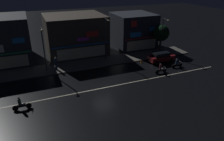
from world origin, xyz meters
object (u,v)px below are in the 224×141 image
at_px(streetlamp_east, 163,33).
at_px(traffic_cone, 142,61).
at_px(streetlamp_west, 43,46).
at_px(parked_car_near_kerb, 161,57).
at_px(motorcycle_opposite_lane, 177,64).
at_px(pedestrian_on_sidewalk, 56,64).
at_px(motorcycle_following, 21,104).
at_px(streetlamp_mid, 106,36).
at_px(motorcycle_lead, 161,69).

height_order(streetlamp_east, traffic_cone, streetlamp_east).
relative_size(streetlamp_west, parked_car_near_kerb, 1.51).
bearing_deg(motorcycle_opposite_lane, traffic_cone, 133.03).
distance_m(parked_car_near_kerb, motorcycle_opposite_lane, 3.04).
height_order(streetlamp_east, pedestrian_on_sidewalk, streetlamp_east).
height_order(parked_car_near_kerb, motorcycle_following, parked_car_near_kerb).
bearing_deg(motorcycle_opposite_lane, pedestrian_on_sidewalk, 156.97).
relative_size(streetlamp_west, streetlamp_east, 1.03).
bearing_deg(streetlamp_mid, parked_car_near_kerb, -27.38).
bearing_deg(streetlamp_west, streetlamp_east, -0.03).
xyz_separation_m(pedestrian_on_sidewalk, motorcycle_lead, (13.76, -6.64, -0.44)).
bearing_deg(streetlamp_mid, streetlamp_west, -172.81).
height_order(streetlamp_east, motorcycle_opposite_lane, streetlamp_east).
xyz_separation_m(pedestrian_on_sidewalk, motorcycle_following, (-4.92, -8.75, -0.44)).
bearing_deg(streetlamp_mid, motorcycle_lead, -55.33).
bearing_deg(traffic_cone, motorcycle_lead, -82.87).
relative_size(streetlamp_east, traffic_cone, 11.44).
height_order(motorcycle_following, traffic_cone, motorcycle_following).
distance_m(streetlamp_east, motorcycle_lead, 8.62).
distance_m(pedestrian_on_sidewalk, traffic_cone, 13.39).
height_order(streetlamp_west, traffic_cone, streetlamp_west).
relative_size(pedestrian_on_sidewalk, motorcycle_lead, 1.05).
xyz_separation_m(motorcycle_lead, traffic_cone, (-0.57, 4.52, -0.36)).
xyz_separation_m(parked_car_near_kerb, motorcycle_lead, (-2.55, -3.70, -0.24)).
height_order(streetlamp_east, parked_car_near_kerb, streetlamp_east).
bearing_deg(streetlamp_west, motorcycle_lead, -23.50).
bearing_deg(parked_car_near_kerb, traffic_cone, 165.13).
relative_size(streetlamp_west, traffic_cone, 11.78).
relative_size(streetlamp_west, motorcycle_lead, 3.41).
bearing_deg(motorcycle_lead, streetlamp_east, 48.31).
height_order(streetlamp_mid, motorcycle_lead, streetlamp_mid).
xyz_separation_m(streetlamp_east, motorcycle_following, (-23.18, -8.69, -3.27)).
distance_m(streetlamp_west, motorcycle_lead, 16.86).
bearing_deg(streetlamp_west, parked_car_near_kerb, -9.28).
relative_size(parked_car_near_kerb, motorcycle_following, 2.26).
distance_m(motorcycle_lead, traffic_cone, 4.57).
xyz_separation_m(streetlamp_west, streetlamp_mid, (9.74, 1.23, 0.15)).
relative_size(parked_car_near_kerb, traffic_cone, 7.82).
height_order(streetlamp_west, streetlamp_east, streetlamp_west).
distance_m(streetlamp_west, traffic_cone, 15.19).
distance_m(streetlamp_mid, streetlamp_east, 9.99).
bearing_deg(traffic_cone, motorcycle_following, -159.88).
bearing_deg(motorcycle_following, motorcycle_opposite_lane, -175.35).
height_order(parked_car_near_kerb, traffic_cone, parked_car_near_kerb).
bearing_deg(streetlamp_mid, streetlamp_east, -7.13).
relative_size(motorcycle_lead, traffic_cone, 3.45).
height_order(motorcycle_lead, motorcycle_opposite_lane, same).
xyz_separation_m(streetlamp_east, motorcycle_opposite_lane, (-1.04, -5.77, -3.27)).
xyz_separation_m(parked_car_near_kerb, traffic_cone, (-3.11, 0.83, -0.59)).
bearing_deg(pedestrian_on_sidewalk, traffic_cone, 159.77).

